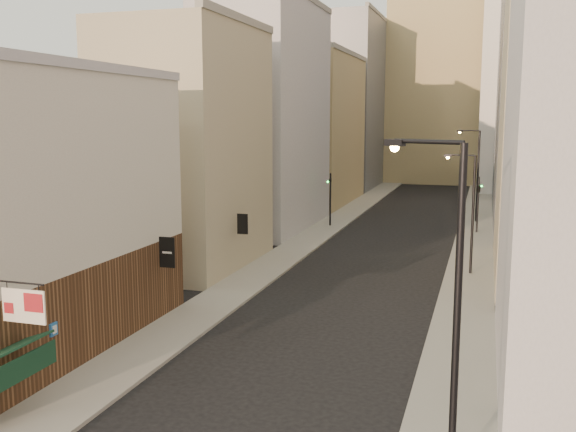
# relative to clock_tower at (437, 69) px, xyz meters

# --- Properties ---
(sidewalk_left) EXTENTS (3.00, 140.00, 0.15)m
(sidewalk_left) POSITION_rel_clock_tower_xyz_m (-5.50, -37.00, -17.56)
(sidewalk_left) COLOR gray
(sidewalk_left) RESTS_ON ground
(sidewalk_right) EXTENTS (3.00, 140.00, 0.15)m
(sidewalk_right) POSITION_rel_clock_tower_xyz_m (7.50, -37.00, -17.56)
(sidewalk_right) COLOR gray
(sidewalk_right) RESTS_ON ground
(near_building_left) EXTENTS (8.30, 23.04, 12.30)m
(near_building_left) POSITION_rel_clock_tower_xyz_m (-9.99, -83.00, -11.61)
(near_building_left) COLOR brown
(near_building_left) RESTS_ON ground
(left_bldg_beige) EXTENTS (8.00, 12.00, 16.00)m
(left_bldg_beige) POSITION_rel_clock_tower_xyz_m (-11.00, -66.00, -9.63)
(left_bldg_beige) COLOR tan
(left_bldg_beige) RESTS_ON ground
(left_bldg_grey) EXTENTS (8.00, 16.00, 20.00)m
(left_bldg_grey) POSITION_rel_clock_tower_xyz_m (-11.00, -50.00, -7.63)
(left_bldg_grey) COLOR #A1A1A7
(left_bldg_grey) RESTS_ON ground
(left_bldg_tan) EXTENTS (8.00, 18.00, 17.00)m
(left_bldg_tan) POSITION_rel_clock_tower_xyz_m (-11.00, -32.00, -9.13)
(left_bldg_tan) COLOR tan
(left_bldg_tan) RESTS_ON ground
(left_bldg_wingrid) EXTENTS (8.00, 20.00, 24.00)m
(left_bldg_wingrid) POSITION_rel_clock_tower_xyz_m (-11.00, -12.00, -5.63)
(left_bldg_wingrid) COLOR gray
(left_bldg_wingrid) RESTS_ON ground
(right_bldg_beige) EXTENTS (8.00, 16.00, 20.00)m
(right_bldg_beige) POSITION_rel_clock_tower_xyz_m (13.00, -62.00, -7.63)
(right_bldg_beige) COLOR tan
(right_bldg_beige) RESTS_ON ground
(right_bldg_wingrid) EXTENTS (8.00, 20.00, 26.00)m
(right_bldg_wingrid) POSITION_rel_clock_tower_xyz_m (13.00, -42.00, -4.63)
(right_bldg_wingrid) COLOR gray
(right_bldg_wingrid) RESTS_ON ground
(clock_tower) EXTENTS (14.00, 14.00, 44.90)m
(clock_tower) POSITION_rel_clock_tower_xyz_m (0.00, 0.00, 0.00)
(clock_tower) COLOR tan
(clock_tower) RESTS_ON ground
(white_tower) EXTENTS (8.00, 8.00, 41.50)m
(white_tower) POSITION_rel_clock_tower_xyz_m (11.00, -14.00, 0.97)
(white_tower) COLOR silver
(white_tower) RESTS_ON ground
(streetlamp_near) EXTENTS (2.32, 1.18, 9.46)m
(streetlamp_near) POSITION_rel_clock_tower_xyz_m (7.47, -87.90, -12.23)
(streetlamp_near) COLOR black
(streetlamp_near) RESTS_ON ground
(streetlamp_mid) EXTENTS (2.02, 0.45, 7.74)m
(streetlamp_mid) POSITION_rel_clock_tower_xyz_m (7.35, -63.35, -13.21)
(streetlamp_mid) COLOR black
(streetlamp_mid) RESTS_ON ground
(streetlamp_far) EXTENTS (2.25, 0.89, 8.87)m
(streetlamp_far) POSITION_rel_clock_tower_xyz_m (7.24, -41.40, -12.57)
(streetlamp_far) COLOR black
(streetlamp_far) RESTS_ON ground
(traffic_light_left) EXTENTS (0.60, 0.54, 5.00)m
(traffic_light_left) POSITION_rel_clock_tower_xyz_m (-5.41, -48.11, -14.00)
(traffic_light_left) COLOR black
(traffic_light_left) RESTS_ON ground
(traffic_light_right) EXTENTS (0.64, 0.62, 5.00)m
(traffic_light_right) POSITION_rel_clock_tower_xyz_m (7.64, -47.80, -13.91)
(traffic_light_right) COLOR black
(traffic_light_right) RESTS_ON ground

